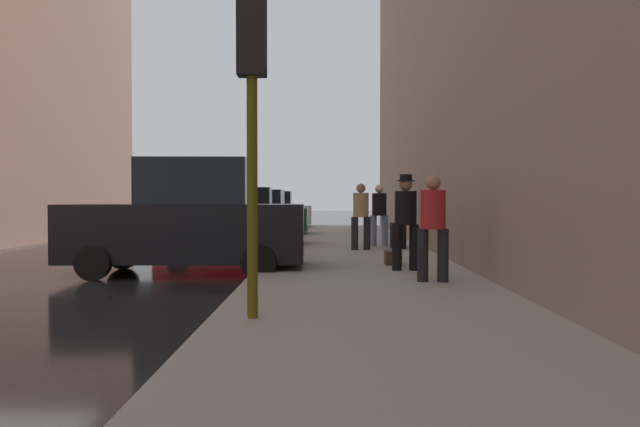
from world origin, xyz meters
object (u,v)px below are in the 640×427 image
parked_dark_green_sedan (254,215)px  traffic_light (252,85)px  parked_silver_sedan (268,211)px  parked_red_hatchback (233,220)px  fire_hydrant (292,235)px  duffel_bag (393,257)px  rolling_suitcase (398,235)px  pedestrian_in_tan_coat (361,213)px  parked_black_suv (188,221)px  pedestrian_in_red_jacket (433,222)px  pedestrian_in_jeans (379,212)px  pedestrian_with_fedora (406,217)px

parked_dark_green_sedan → traffic_light: traffic_light is taller
parked_silver_sedan → parked_red_hatchback: bearing=-90.0°
parked_silver_sedan → fire_hydrant: 12.88m
parked_red_hatchback → parked_silver_sedan: 11.18m
duffel_bag → fire_hydrant: bearing=119.0°
parked_red_hatchback → fire_hydrant: 2.41m
parked_red_hatchback → duffel_bag: (4.04, -5.60, -0.56)m
rolling_suitcase → pedestrian_in_tan_coat: bearing=-155.0°
parked_black_suv → parked_red_hatchback: parked_black_suv is taller
parked_red_hatchback → duffel_bag: size_ratio=9.70×
parked_silver_sedan → duffel_bag: (4.04, -16.78, -0.56)m
parked_black_suv → duffel_bag: (4.04, 0.39, -0.74)m
traffic_light → pedestrian_in_tan_coat: 9.42m
parked_silver_sedan → pedestrian_in_red_jacket: pedestrian_in_red_jacket is taller
pedestrian_in_jeans → pedestrian_with_fedora: size_ratio=0.96×
pedestrian_with_fedora → rolling_suitcase: bearing=84.8°
pedestrian_in_red_jacket → rolling_suitcase: (0.22, 6.57, -0.61)m
parked_red_hatchback → parked_silver_sedan: bearing=90.0°
pedestrian_in_jeans → rolling_suitcase: bearing=-60.2°
traffic_light → pedestrian_with_fedora: 5.36m
parked_red_hatchback → traffic_light: (1.85, -11.18, 1.91)m
fire_hydrant → pedestrian_in_red_jacket: pedestrian_in_red_jacket is taller
pedestrian_in_red_jacket → traffic_light: bearing=-130.3°
parked_red_hatchback → traffic_light: 11.49m
pedestrian_in_jeans → rolling_suitcase: pedestrian_in_jeans is taller
pedestrian_in_red_jacket → fire_hydrant: bearing=111.4°
parked_dark_green_sedan → pedestrian_with_fedora: size_ratio=2.39×
parked_dark_green_sedan → pedestrian_in_jeans: size_ratio=2.48×
parked_red_hatchback → pedestrian_in_red_jacket: size_ratio=2.50×
parked_red_hatchback → parked_silver_sedan: size_ratio=1.01×
pedestrian_in_red_jacket → duffel_bag: size_ratio=3.89×
parked_black_suv → traffic_light: bearing=-70.3°
parked_red_hatchback → pedestrian_with_fedora: size_ratio=2.40×
pedestrian_in_tan_coat → duffel_bag: size_ratio=3.89×
fire_hydrant → parked_black_suv: bearing=-112.1°
parked_dark_green_sedan → parked_black_suv: bearing=-90.0°
parked_silver_sedan → rolling_suitcase: parked_silver_sedan is taller
traffic_light → rolling_suitcase: traffic_light is taller
pedestrian_in_tan_coat → rolling_suitcase: 1.28m
traffic_light → pedestrian_in_red_jacket: bearing=49.7°
pedestrian_with_fedora → fire_hydrant: bearing=115.0°
duffel_bag → parked_red_hatchback: bearing=125.8°
fire_hydrant → pedestrian_in_red_jacket: bearing=-68.6°
parked_black_suv → rolling_suitcase: size_ratio=4.47×
parked_black_suv → pedestrian_in_tan_coat: parked_black_suv is taller
pedestrian_in_tan_coat → duffel_bag: pedestrian_in_tan_coat is taller
pedestrian_in_jeans → pedestrian_in_tan_coat: size_ratio=1.00×
traffic_light → pedestrian_in_jeans: (2.33, 10.33, -1.65)m
pedestrian_in_jeans → pedestrian_in_tan_coat: bearing=-115.4°
pedestrian_in_red_jacket → pedestrian_with_fedora: size_ratio=0.96×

